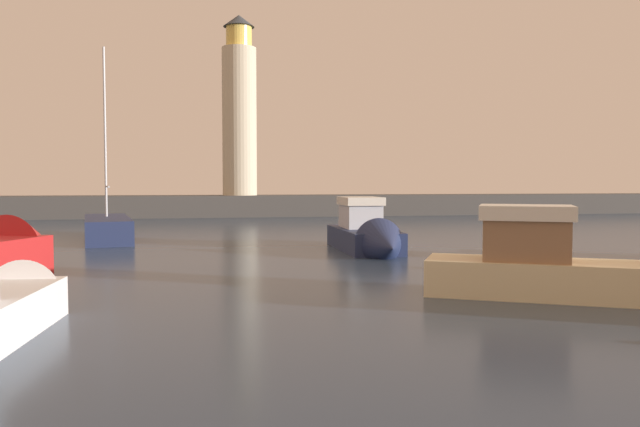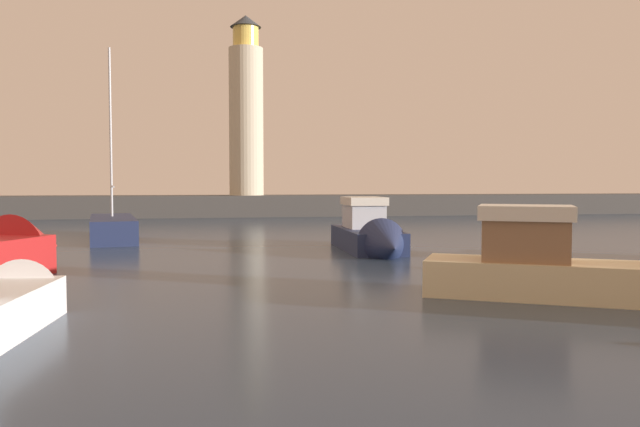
% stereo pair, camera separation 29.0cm
% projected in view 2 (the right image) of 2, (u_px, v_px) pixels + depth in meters
% --- Properties ---
extents(ground_plane, '(220.00, 220.00, 0.00)m').
position_uv_depth(ground_plane, '(315.00, 247.00, 27.40)').
color(ground_plane, '#2D3D51').
extents(breakwater, '(88.42, 4.27, 1.81)m').
position_uv_depth(breakwater, '(266.00, 206.00, 52.87)').
color(breakwater, '#423F3D').
rests_on(breakwater, ground_plane).
extents(lighthouse, '(2.92, 2.92, 15.26)m').
position_uv_depth(lighthouse, '(246.00, 111.00, 52.16)').
color(lighthouse, beige).
rests_on(lighthouse, breakwater).
extents(motorboat_1, '(2.17, 7.17, 2.78)m').
position_uv_depth(motorboat_1, '(373.00, 236.00, 25.37)').
color(motorboat_1, '#1E284C').
rests_on(motorboat_1, ground_plane).
extents(motorboat_5, '(7.08, 4.89, 2.70)m').
position_uv_depth(motorboat_5, '(576.00, 269.00, 15.14)').
color(motorboat_5, beige).
rests_on(motorboat_5, ground_plane).
extents(sailboat_moored, '(3.42, 7.94, 9.83)m').
position_uv_depth(sailboat_moored, '(113.00, 228.00, 31.09)').
color(sailboat_moored, '#1E284C').
rests_on(sailboat_moored, ground_plane).
extents(mooring_buoy, '(0.90, 0.90, 0.90)m').
position_uv_depth(mooring_buoy, '(17.00, 241.00, 25.80)').
color(mooring_buoy, '#EA5919').
rests_on(mooring_buoy, ground_plane).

